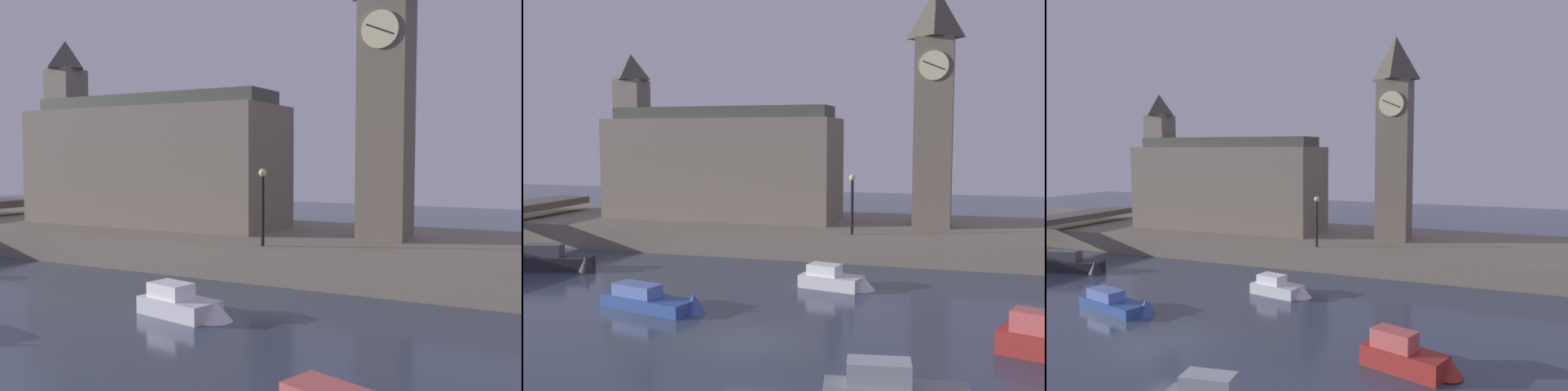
{
  "view_description": "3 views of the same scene",
  "coord_description": "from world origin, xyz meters",
  "views": [
    {
      "loc": [
        12.93,
        -8.23,
        5.38
      ],
      "look_at": [
        -0.48,
        17.6,
        3.57
      ],
      "focal_mm": 41.17,
      "sensor_mm": 36.0,
      "label": 1
    },
    {
      "loc": [
        7.15,
        -19.91,
        6.99
      ],
      "look_at": [
        -3.62,
        16.78,
        3.47
      ],
      "focal_mm": 43.35,
      "sensor_mm": 36.0,
      "label": 2
    },
    {
      "loc": [
        13.51,
        -17.28,
        8.13
      ],
      "look_at": [
        -0.36,
        16.47,
        4.85
      ],
      "focal_mm": 35.8,
      "sensor_mm": 36.0,
      "label": 3
    }
  ],
  "objects": [
    {
      "name": "boat_barge_dark",
      "position": [
        -13.65,
        8.11,
        0.49
      ],
      "size": [
        5.23,
        2.29,
        1.53
      ],
      "color": "#232328",
      "rests_on": "ground"
    },
    {
      "name": "boat_ferry_white",
      "position": [
        1.49,
        8.37,
        0.4
      ],
      "size": [
        3.71,
        1.94,
        1.14
      ],
      "color": "silver",
      "rests_on": "ground"
    },
    {
      "name": "parliament_hall",
      "position": [
        -9.47,
        20.25,
        5.27
      ],
      "size": [
        15.84,
        5.38,
        11.37
      ],
      "color": "slate",
      "rests_on": "far_embankment"
    },
    {
      "name": "far_embankment",
      "position": [
        0.0,
        20.0,
        0.75
      ],
      "size": [
        70.0,
        12.0,
        1.5
      ],
      "primitive_type": "cube",
      "color": "slate",
      "rests_on": "ground"
    },
    {
      "name": "ground_plane",
      "position": [
        0.0,
        0.0,
        0.0
      ],
      "size": [
        120.0,
        120.0,
        0.0
      ],
      "primitive_type": "plane",
      "color": "#384256"
    },
    {
      "name": "clock_tower",
      "position": [
        5.04,
        19.94,
        9.05
      ],
      "size": [
        2.51,
        2.54,
        14.59
      ],
      "color": "#6B6051",
      "rests_on": "far_embankment"
    },
    {
      "name": "boat_tour_blue",
      "position": [
        -4.79,
        2.7,
        0.36
      ],
      "size": [
        4.92,
        2.31,
        1.25
      ],
      "color": "#2D4C93",
      "rests_on": "ground"
    },
    {
      "name": "streetlamp",
      "position": [
        0.88,
        15.16,
        3.68
      ],
      "size": [
        0.36,
        0.36,
        3.44
      ],
      "color": "black",
      "rests_on": "far_embankment"
    }
  ]
}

